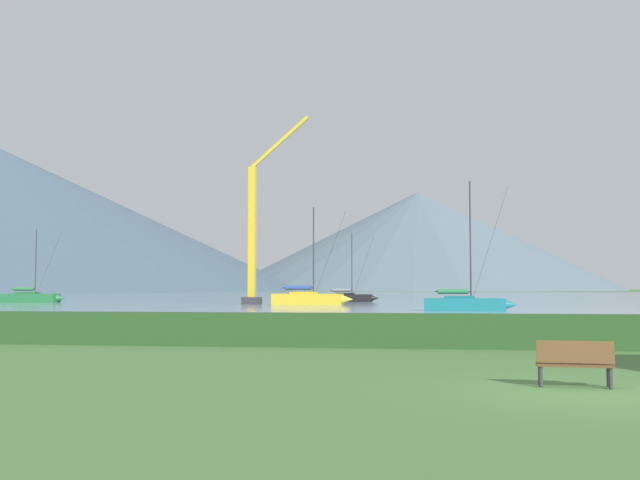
% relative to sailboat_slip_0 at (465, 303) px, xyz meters
% --- Properties ---
extents(ground_plane, '(1000.00, 1000.00, 0.00)m').
position_rel_sailboat_slip_0_xyz_m(ground_plane, '(0.19, -50.62, -0.65)').
color(ground_plane, '#477038').
extents(harbor_water, '(320.00, 246.00, 0.00)m').
position_rel_sailboat_slip_0_xyz_m(harbor_water, '(0.19, 86.38, -0.65)').
color(harbor_water, gray).
rests_on(harbor_water, ground_plane).
extents(hedge_line, '(80.00, 1.20, 1.13)m').
position_rel_sailboat_slip_0_xyz_m(hedge_line, '(0.19, -39.62, -0.08)').
color(hedge_line, '#284C23').
rests_on(hedge_line, ground_plane).
extents(sailboat_slip_0, '(7.65, 2.29, 10.83)m').
position_rel_sailboat_slip_0_xyz_m(sailboat_slip_0, '(0.00, 0.00, 0.00)').
color(sailboat_slip_0, '#19707A').
rests_on(sailboat_slip_0, harbor_water).
extents(sailboat_slip_1, '(7.23, 2.16, 9.04)m').
position_rel_sailboat_slip_0_xyz_m(sailboat_slip_1, '(-13.54, 35.67, -0.05)').
color(sailboat_slip_1, black).
rests_on(sailboat_slip_1, harbor_water).
extents(sailboat_slip_4, '(8.95, 2.84, 10.82)m').
position_rel_sailboat_slip_0_xyz_m(sailboat_slip_4, '(-16.24, 19.26, 0.09)').
color(sailboat_slip_4, gold).
rests_on(sailboat_slip_4, harbor_water).
extents(sailboat_slip_6, '(8.15, 2.74, 9.23)m').
position_rel_sailboat_slip_0_xyz_m(sailboat_slip_6, '(-52.88, 26.51, 0.02)').
color(sailboat_slip_6, '#236B38').
rests_on(sailboat_slip_6, harbor_water).
extents(park_bench_under_tree, '(1.54, 0.61, 0.95)m').
position_rel_sailboat_slip_0_xyz_m(park_bench_under_tree, '(0.11, -49.54, -0.12)').
color(park_bench_under_tree, brown).
rests_on(park_bench_under_tree, ground_plane).
extents(dock_crane, '(7.60, 2.00, 21.59)m').
position_rel_sailboat_slip_0_xyz_m(dock_crane, '(-22.90, 21.29, 6.66)').
color(dock_crane, '#333338').
rests_on(dock_crane, ground_plane).
extents(distant_hill_west_ridge, '(214.05, 214.05, 46.23)m').
position_rel_sailboat_slip_0_xyz_m(distant_hill_west_ridge, '(-171.37, 303.27, 22.47)').
color(distant_hill_west_ridge, slate).
rests_on(distant_hill_west_ridge, ground_plane).
extents(distant_hill_east_ridge, '(197.75, 197.75, 49.17)m').
position_rel_sailboat_slip_0_xyz_m(distant_hill_east_ridge, '(-9.57, 326.99, 23.94)').
color(distant_hill_east_ridge, slate).
rests_on(distant_hill_east_ridge, ground_plane).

